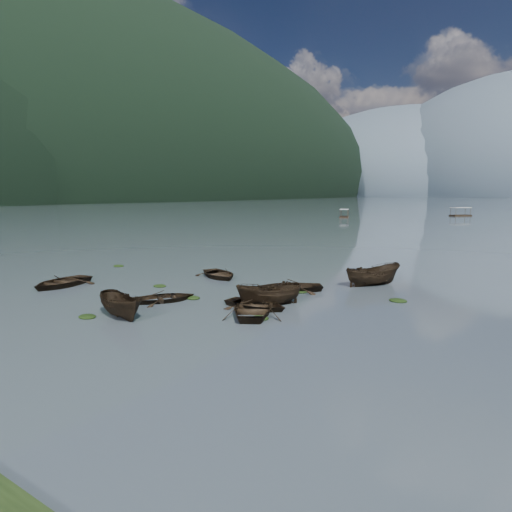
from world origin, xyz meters
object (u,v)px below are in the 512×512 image
Objects in this scene: rowboat_0 at (62,286)px; rowboat_3 at (253,313)px; pontoon_centre at (460,216)px; pontoon_left at (344,217)px.

rowboat_0 is 1.03× the size of rowboat_3.
pontoon_centre is (2.66, 122.14, 0.00)m from rowboat_0.
rowboat_0 reaches higher than rowboat_3.
rowboat_0 is 122.17m from pontoon_centre.
rowboat_0 is at bearing -24.92° from rowboat_3.
rowboat_0 is 0.77× the size of pontoon_centre.
rowboat_0 is 98.64m from pontoon_left.
pontoon_left reaches higher than rowboat_0.
pontoon_left is at bearing -97.75° from pontoon_centre.
pontoon_centre reaches higher than pontoon_left.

